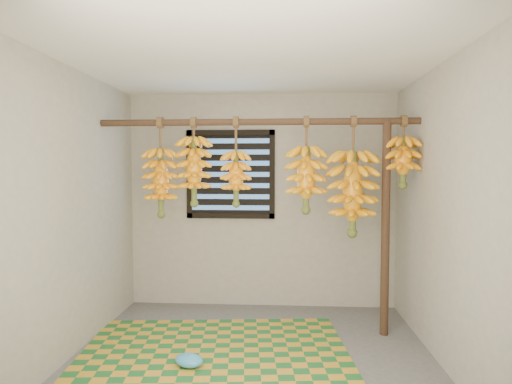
# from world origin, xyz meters

# --- Properties ---
(floor) EXTENTS (3.00, 3.00, 0.01)m
(floor) POSITION_xyz_m (0.00, 0.00, -0.01)
(floor) COLOR #4F4F4F
(floor) RESTS_ON ground
(ceiling) EXTENTS (3.00, 3.00, 0.01)m
(ceiling) POSITION_xyz_m (0.00, 0.00, 2.40)
(ceiling) COLOR silver
(ceiling) RESTS_ON wall_back
(wall_back) EXTENTS (3.00, 0.01, 2.40)m
(wall_back) POSITION_xyz_m (0.00, 1.50, 1.20)
(wall_back) COLOR gray
(wall_back) RESTS_ON floor
(wall_left) EXTENTS (0.01, 3.00, 2.40)m
(wall_left) POSITION_xyz_m (-1.50, 0.00, 1.20)
(wall_left) COLOR gray
(wall_left) RESTS_ON floor
(wall_right) EXTENTS (0.01, 3.00, 2.40)m
(wall_right) POSITION_xyz_m (1.50, 0.00, 1.20)
(wall_right) COLOR gray
(wall_right) RESTS_ON floor
(window) EXTENTS (1.00, 0.04, 1.00)m
(window) POSITION_xyz_m (-0.35, 1.48, 1.50)
(window) COLOR black
(window) RESTS_ON wall_back
(hanging_pole) EXTENTS (3.00, 0.06, 0.06)m
(hanging_pole) POSITION_xyz_m (0.00, 0.70, 2.00)
(hanging_pole) COLOR #493020
(hanging_pole) RESTS_ON wall_left
(support_post) EXTENTS (0.08, 0.08, 2.00)m
(support_post) POSITION_xyz_m (1.20, 0.70, 1.00)
(support_post) COLOR #493020
(support_post) RESTS_ON floor
(woven_mat) EXTENTS (2.42, 2.01, 0.01)m
(woven_mat) POSITION_xyz_m (-0.32, 0.07, 0.01)
(woven_mat) COLOR #1C6028
(woven_mat) RESTS_ON floor
(plastic_bag) EXTENTS (0.29, 0.25, 0.10)m
(plastic_bag) POSITION_xyz_m (-0.48, -0.09, 0.06)
(plastic_bag) COLOR #3590C8
(plastic_bag) RESTS_ON woven_mat
(banana_bunch_a) EXTENTS (0.32, 0.32, 0.95)m
(banana_bunch_a) POSITION_xyz_m (-0.92, 0.70, 1.43)
(banana_bunch_a) COLOR brown
(banana_bunch_a) RESTS_ON hanging_pole
(banana_bunch_b) EXTENTS (0.32, 0.32, 0.84)m
(banana_bunch_b) POSITION_xyz_m (-0.60, 0.70, 1.54)
(banana_bunch_b) COLOR brown
(banana_bunch_b) RESTS_ON hanging_pole
(banana_bunch_c) EXTENTS (0.27, 0.27, 0.84)m
(banana_bunch_c) POSITION_xyz_m (-0.20, 0.70, 1.47)
(banana_bunch_c) COLOR brown
(banana_bunch_c) RESTS_ON hanging_pole
(banana_bunch_d) EXTENTS (0.35, 0.35, 0.90)m
(banana_bunch_d) POSITION_xyz_m (0.46, 0.70, 1.46)
(banana_bunch_d) COLOR brown
(banana_bunch_d) RESTS_ON hanging_pole
(banana_bunch_e) EXTENTS (0.43, 0.43, 1.11)m
(banana_bunch_e) POSITION_xyz_m (0.89, 0.70, 1.33)
(banana_bunch_e) COLOR brown
(banana_bunch_e) RESTS_ON hanging_pole
(banana_bunch_f) EXTENTS (0.31, 0.31, 0.66)m
(banana_bunch_f) POSITION_xyz_m (1.35, 0.70, 1.62)
(banana_bunch_f) COLOR brown
(banana_bunch_f) RESTS_ON hanging_pole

